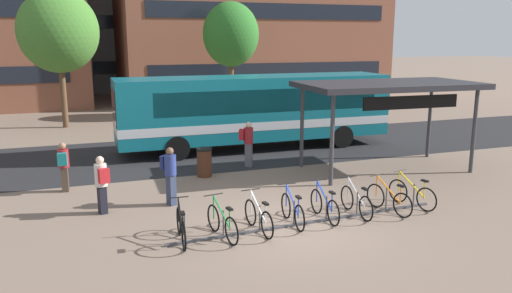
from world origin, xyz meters
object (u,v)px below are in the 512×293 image
Objects in this scene: commuter_teal_pack_3 at (64,164)px; street_tree_0 at (231,35)px; parked_bicycle_white_2 at (259,217)px; transit_shelter at (389,88)px; commuter_red_pack_1 at (248,141)px; parked_bicycle_orange_6 at (389,199)px; street_tree_1 at (58,32)px; city_bus at (254,109)px; parked_bicycle_blue_4 at (325,206)px; parked_bicycle_green_1 at (222,223)px; parked_bicycle_silver_5 at (356,202)px; commuter_navy_pack_2 at (170,172)px; parked_bicycle_yellow_7 at (412,194)px; parked_bicycle_blue_3 at (293,211)px; parked_bicycle_black_0 at (181,227)px; commuter_red_pack_0 at (102,181)px; trash_bin at (204,162)px.

street_tree_0 is at bearing -30.27° from commuter_teal_pack_3.
parked_bicycle_white_2 is 1.08× the size of commuter_teal_pack_3.
transit_shelter is at bearing -84.06° from street_tree_0.
commuter_red_pack_1 is 6.63m from commuter_teal_pack_3.
parked_bicycle_orange_6 is 0.23× the size of street_tree_1.
commuter_red_pack_1 is (-1.32, -3.04, -0.77)m from city_bus.
parked_bicycle_green_1 is at bearing 96.80° from parked_bicycle_blue_4.
parked_bicycle_green_1 is (-4.16, -9.49, -1.39)m from city_bus.
parked_bicycle_blue_4 is 1.00× the size of parked_bicycle_silver_5.
parked_bicycle_blue_4 is at bearing -121.99° from commuter_teal_pack_3.
commuter_navy_pack_2 reaches higher than parked_bicycle_silver_5.
parked_bicycle_yellow_7 is 6.77m from commuter_red_pack_1.
parked_bicycle_blue_3 is at bearing -66.55° from commuter_red_pack_1.
parked_bicycle_black_0 is 1.00× the size of parked_bicycle_blue_3.
commuter_red_pack_0 is at bearing -115.31° from commuter_red_pack_1.
parked_bicycle_orange_6 is 6.74m from trash_bin.
street_tree_0 is at bearing 107.12° from commuter_red_pack_1.
commuter_red_pack_0 is at bearing -152.83° from commuter_teal_pack_3.
commuter_red_pack_1 is at bearing -104.15° from street_tree_0.
commuter_navy_pack_2 is at bearing -112.83° from street_tree_0.
parked_bicycle_green_1 is at bearing 79.35° from parked_bicycle_yellow_7.
parked_bicycle_blue_3 and parked_bicycle_yellow_7 have the same top height.
commuter_red_pack_0 is 1.03× the size of commuter_teal_pack_3.
parked_bicycle_blue_4 and parked_bicycle_silver_5 have the same top height.
commuter_navy_pack_2 is (-6.59, 2.55, 0.62)m from parked_bicycle_yellow_7.
commuter_teal_pack_3 is at bearing -176.53° from trash_bin.
street_tree_0 reaches higher than parked_bicycle_yellow_7.
street_tree_0 is (2.05, 18.64, 4.64)m from parked_bicycle_silver_5.
parked_bicycle_yellow_7 is (5.85, 0.42, 0.00)m from parked_bicycle_green_1.
parked_bicycle_green_1 and parked_bicycle_white_2 have the same top height.
parked_bicycle_green_1 is at bearing -152.94° from commuter_red_pack_0.
commuter_navy_pack_2 reaches higher than parked_bicycle_green_1.
parked_bicycle_orange_6 is at bearing -95.58° from parked_bicycle_silver_5.
parked_bicycle_black_0 is at bearing 93.26° from parked_bicycle_silver_5.
transit_shelter is at bearing -41.67° from parked_bicycle_silver_5.
parked_bicycle_green_1 is 20.43m from street_tree_0.
commuter_red_pack_0 reaches higher than parked_bicycle_black_0.
commuter_navy_pack_2 is (0.27, 2.89, 0.62)m from parked_bicycle_black_0.
parked_bicycle_yellow_7 is 0.23× the size of street_tree_1.
parked_bicycle_silver_5 is 6.25m from commuter_red_pack_1.
parked_bicycle_green_1 is at bearing 66.76° from city_bus.
parked_bicycle_blue_3 is at bearing -84.52° from parked_bicycle_white_2.
commuter_navy_pack_2 is (-0.74, 2.97, 0.62)m from parked_bicycle_green_1.
city_bus reaches higher than parked_bicycle_silver_5.
city_bus is 12.20m from street_tree_1.
parked_bicycle_green_1 and parked_bicycle_silver_5 have the same top height.
transit_shelter is 6.37× the size of trash_bin.
transit_shelter reaches higher than commuter_navy_pack_2.
city_bus is 9.33m from parked_bicycle_yellow_7.
city_bus is 10.19m from street_tree_0.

